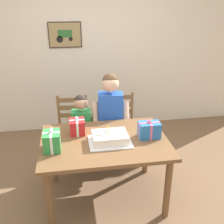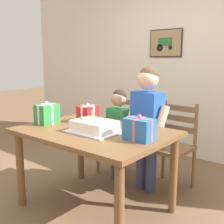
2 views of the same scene
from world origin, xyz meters
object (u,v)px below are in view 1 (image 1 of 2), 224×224
gift_box_red_large (77,127)px  gift_box_beside_cake (149,130)px  gift_box_corner_small (52,141)px  chair_left (73,130)px  dining_table (105,148)px  birthday_cake (110,138)px  chair_right (120,127)px  child_older (111,113)px  child_younger (82,126)px

gift_box_red_large → gift_box_beside_cake: 0.79m
gift_box_corner_small → chair_left: size_ratio=0.24×
dining_table → gift_box_red_large: gift_box_red_large is taller
gift_box_red_large → birthday_cake: bearing=-38.5°
chair_left → chair_right: bearing=0.0°
gift_box_beside_cake → gift_box_corner_small: size_ratio=1.04×
chair_right → child_older: bearing=-126.3°
dining_table → gift_box_beside_cake: 0.52m
chair_left → birthday_cake: bearing=-67.3°
chair_right → gift_box_red_large: bearing=-133.3°
birthday_cake → chair_left: bearing=112.7°
gift_box_corner_small → gift_box_beside_cake: bearing=5.2°
child_older → dining_table: bearing=-104.8°
gift_box_corner_small → chair_right: 1.34m
chair_right → dining_table: bearing=-111.5°
gift_box_corner_small → chair_left: gift_box_corner_small is taller
birthday_cake → chair_left: birthday_cake is taller
dining_table → child_older: child_older is taller
gift_box_red_large → chair_left: gift_box_red_large is taller
gift_box_red_large → gift_box_corner_small: gift_box_corner_small is taller
dining_table → gift_box_red_large: (-0.27, 0.20, 0.18)m
gift_box_red_large → chair_right: size_ratio=0.21×
gift_box_red_large → child_older: size_ratio=0.15×
chair_left → child_older: 0.63m
gift_box_corner_small → chair_left: (0.21, 0.95, -0.38)m
birthday_cake → child_older: (0.11, 0.67, -0.01)m
birthday_cake → gift_box_corner_small: size_ratio=1.97×
dining_table → gift_box_corner_small: (-0.53, -0.10, 0.20)m
chair_right → gift_box_beside_cake: bearing=-80.1°
dining_table → gift_box_corner_small: gift_box_corner_small is taller
gift_box_red_large → chair_left: size_ratio=0.21×
gift_box_corner_small → chair_right: size_ratio=0.24×
gift_box_beside_cake → child_younger: bearing=137.8°
dining_table → gift_box_beside_cake: size_ratio=5.77×
chair_left → child_older: bearing=-25.4°
chair_left → child_younger: 0.31m
dining_table → child_older: 0.65m
chair_left → dining_table: bearing=-68.9°
gift_box_red_large → child_younger: size_ratio=0.19×
gift_box_beside_cake → chair_left: gift_box_beside_cake is taller
gift_box_beside_cake → chair_left: bearing=133.3°
dining_table → chair_left: 0.93m
birthday_cake → gift_box_beside_cake: size_ratio=1.90×
chair_right → child_younger: (-0.54, -0.23, 0.17)m
dining_table → gift_box_beside_cake: gift_box_beside_cake is taller
chair_left → gift_box_red_large: bearing=-85.3°
gift_box_corner_small → chair_left: bearing=77.7°
chair_left → child_younger: (0.12, -0.23, 0.17)m
dining_table → birthday_cake: birthday_cake is taller
dining_table → child_older: (0.16, 0.61, 0.14)m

